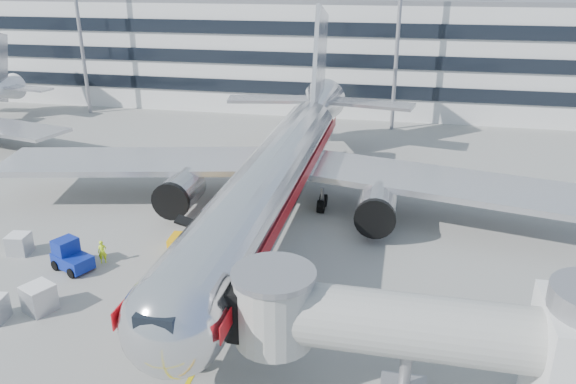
% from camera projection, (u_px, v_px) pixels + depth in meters
% --- Properties ---
extents(ground, '(180.00, 180.00, 0.00)m').
position_uv_depth(ground, '(240.00, 289.00, 36.20)').
color(ground, gray).
rests_on(ground, ground).
extents(lead_in_line, '(0.25, 70.00, 0.01)m').
position_uv_depth(lead_in_line, '(275.00, 225.00, 45.29)').
color(lead_in_line, '#DBC40B').
rests_on(lead_in_line, ground).
extents(main_jet, '(50.95, 48.70, 16.06)m').
position_uv_depth(main_jet, '(280.00, 169.00, 45.30)').
color(main_jet, silver).
rests_on(main_jet, ground).
extents(jet_bridge, '(17.80, 4.50, 7.00)m').
position_uv_depth(jet_bridge, '(447.00, 336.00, 25.14)').
color(jet_bridge, silver).
rests_on(jet_bridge, ground).
extents(terminal, '(150.00, 24.25, 15.60)m').
position_uv_depth(terminal, '(346.00, 50.00, 86.05)').
color(terminal, silver).
rests_on(terminal, ground).
extents(light_mast_west, '(2.40, 1.20, 25.45)m').
position_uv_depth(light_mast_west, '(76.00, 5.00, 75.71)').
color(light_mast_west, gray).
rests_on(light_mast_west, ground).
extents(light_mast_centre, '(2.40, 1.20, 25.45)m').
position_uv_depth(light_mast_centre, '(400.00, 9.00, 67.39)').
color(light_mast_centre, gray).
rests_on(light_mast_centre, ground).
extents(belt_loader, '(5.35, 2.24, 2.53)m').
position_uv_depth(belt_loader, '(204.00, 242.00, 40.94)').
color(belt_loader, '#FFB20A').
rests_on(belt_loader, ground).
extents(baggage_tug, '(3.23, 2.67, 2.11)m').
position_uv_depth(baggage_tug, '(71.00, 257.00, 38.39)').
color(baggage_tug, navy).
rests_on(baggage_tug, ground).
extents(cargo_container_left, '(2.11, 2.11, 1.69)m').
position_uv_depth(cargo_container_left, '(39.00, 298.00, 33.66)').
color(cargo_container_left, '#B2B5BA').
rests_on(cargo_container_left, ground).
extents(cargo_container_right, '(1.59, 1.59, 1.51)m').
position_uv_depth(cargo_container_right, '(19.00, 244.00, 40.51)').
color(cargo_container_right, '#B2B5BA').
rests_on(cargo_container_right, ground).
extents(ramp_worker, '(0.73, 0.65, 1.67)m').
position_uv_depth(ramp_worker, '(102.00, 252.00, 39.20)').
color(ramp_worker, '#CEFE1A').
rests_on(ramp_worker, ground).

